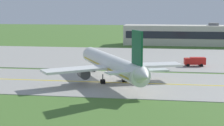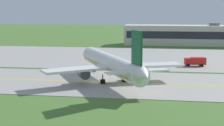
% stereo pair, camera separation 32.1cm
% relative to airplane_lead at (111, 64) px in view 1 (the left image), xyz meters
% --- Properties ---
extents(ground_plane, '(500.00, 500.00, 0.00)m').
position_rel_airplane_lead_xyz_m(ground_plane, '(-3.47, -1.04, -4.13)').
color(ground_plane, '#47702D').
extents(taxiway_strip, '(240.00, 28.00, 0.10)m').
position_rel_airplane_lead_xyz_m(taxiway_strip, '(-3.47, -1.04, -4.08)').
color(taxiway_strip, '#9E9B93').
rests_on(taxiway_strip, ground).
extents(apron_pad, '(140.00, 52.00, 0.10)m').
position_rel_airplane_lead_xyz_m(apron_pad, '(6.53, 40.96, -4.08)').
color(apron_pad, '#9E9B93').
rests_on(apron_pad, ground).
extents(taxiway_centreline, '(220.00, 0.60, 0.01)m').
position_rel_airplane_lead_xyz_m(taxiway_centreline, '(-3.47, -1.04, -4.03)').
color(taxiway_centreline, yellow).
rests_on(taxiway_centreline, taxiway_strip).
extents(airplane_lead, '(30.34, 36.54, 12.70)m').
position_rel_airplane_lead_xyz_m(airplane_lead, '(0.00, 0.00, 0.00)').
color(airplane_lead, white).
rests_on(airplane_lead, ground).
extents(service_truck_fuel, '(6.24, 3.02, 2.60)m').
position_rel_airplane_lead_xyz_m(service_truck_fuel, '(20.55, 24.93, -2.60)').
color(service_truck_fuel, red).
rests_on(service_truck_fuel, ground).
extents(terminal_building, '(55.75, 11.66, 9.92)m').
position_rel_airplane_lead_xyz_m(terminal_building, '(21.41, 83.65, 0.25)').
color(terminal_building, beige).
rests_on(terminal_building, ground).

